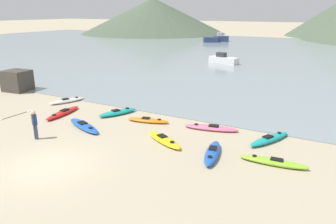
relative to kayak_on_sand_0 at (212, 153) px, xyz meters
name	(u,v)px	position (x,y,z in m)	size (l,w,h in m)	color
ground_plane	(47,167)	(-6.03, -4.67, -0.17)	(400.00, 400.00, 0.00)	tan
bay_water	(271,55)	(-6.03, 39.39, -0.14)	(160.00, 70.00, 0.06)	gray
far_hill_left	(153,16)	(-48.79, 73.49, 4.94)	(43.30, 43.30, 10.22)	#4C5B47
kayak_on_sand_0	(212,153)	(0.00, 0.00, 0.00)	(1.31, 3.01, 0.39)	blue
kayak_on_sand_1	(118,112)	(-8.00, 3.00, -0.01)	(1.75, 2.83, 0.36)	teal
kayak_on_sand_2	(273,162)	(2.75, 0.49, -0.03)	(3.09, 0.81, 0.32)	#8CCC2D
kayak_on_sand_3	(211,128)	(-1.43, 3.34, -0.04)	(3.26, 1.40, 0.30)	#E5668C
kayak_on_sand_4	(63,113)	(-11.18, 1.20, -0.03)	(1.18, 3.36, 0.32)	red
kayak_on_sand_5	(148,120)	(-5.38, 2.68, -0.04)	(2.75, 1.23, 0.30)	orange
kayak_on_sand_6	(164,140)	(-2.90, 0.35, -0.02)	(2.91, 1.95, 0.34)	yellow
kayak_on_sand_7	(67,101)	(-13.22, 3.55, -0.03)	(1.59, 2.82, 0.33)	white
kayak_on_sand_8	(84,126)	(-8.17, -0.04, -0.04)	(3.39, 1.93, 0.31)	blue
kayak_on_sand_9	(269,139)	(1.98, 3.17, -0.01)	(1.81, 3.10, 0.36)	teal
person_near_foreground	(35,123)	(-9.14, -2.66, 0.76)	(0.33, 0.27, 1.63)	#384260
moored_boat_0	(221,38)	(-20.99, 57.02, 0.59)	(3.78, 3.35, 2.02)	navy
moored_boat_1	(223,60)	(-9.47, 27.30, 0.37)	(4.13, 2.16, 1.39)	white
moored_boat_2	(211,40)	(-22.33, 54.38, 0.43)	(3.68, 3.32, 1.08)	navy
loose_paddle	(15,115)	(-13.82, -0.54, -0.16)	(0.20, 2.78, 0.03)	black
shoreline_rock	(17,81)	(-19.77, 4.24, 0.72)	(2.09, 1.82, 1.78)	#423D38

